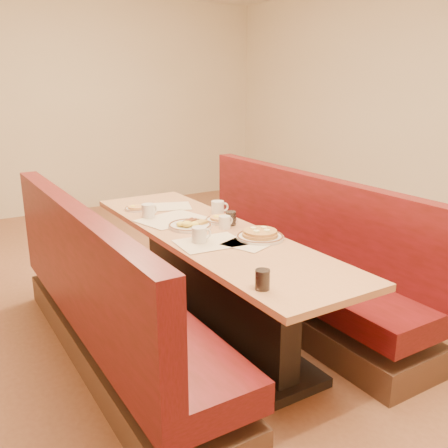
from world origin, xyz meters
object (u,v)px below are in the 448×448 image
coffee_mug_d (149,210)px  soda_tumbler_near (262,280)px  booth_left (108,311)px  soda_tumbler_mid (231,218)px  coffee_mug_c (218,207)px  coffee_mug_b (200,235)px  booth_right (293,266)px  coffee_mug_a (225,222)px  pancake_plate (260,235)px  eggs_plate (190,225)px  diner_table (211,284)px

coffee_mug_d → soda_tumbler_near: (-0.06, -1.51, -0.00)m
booth_left → soda_tumbler_mid: booth_left is taller
soda_tumbler_mid → coffee_mug_c: bearing=75.7°
coffee_mug_d → soda_tumbler_mid: size_ratio=1.33×
booth_left → coffee_mug_b: (0.56, -0.16, 0.44)m
soda_tumbler_near → soda_tumbler_mid: (0.47, 1.02, -0.00)m
booth_right → soda_tumbler_mid: (-0.53, 0.07, 0.44)m
coffee_mug_a → soda_tumbler_mid: soda_tumbler_mid is taller
coffee_mug_d → booth_left: bearing=-151.1°
coffee_mug_c → coffee_mug_d: (-0.48, 0.19, 0.00)m
coffee_mug_b → coffee_mug_c: size_ratio=1.00×
booth_left → coffee_mug_c: 1.17m
booth_right → coffee_mug_d: 1.17m
pancake_plate → eggs_plate: 0.53m
diner_table → soda_tumbler_near: bearing=-105.3°
coffee_mug_b → soda_tumbler_mid: 0.44m
coffee_mug_a → coffee_mug_c: 0.37m
coffee_mug_a → coffee_mug_b: 0.35m
eggs_plate → coffee_mug_d: (-0.14, 0.39, 0.03)m
eggs_plate → coffee_mug_b: coffee_mug_b is taller
coffee_mug_b → soda_tumbler_near: size_ratio=1.32×
diner_table → coffee_mug_b: coffee_mug_b is taller
pancake_plate → coffee_mug_a: 0.33m
coffee_mug_b → soda_tumbler_near: same height
soda_tumbler_mid → diner_table: bearing=-161.3°
booth_right → soda_tumbler_mid: booth_right is taller
eggs_plate → pancake_plate: bearing=-60.3°
booth_left → coffee_mug_b: size_ratio=18.67×
booth_left → coffee_mug_a: booth_left is taller
coffee_mug_c → soda_tumbler_near: size_ratio=1.33×
pancake_plate → coffee_mug_c: size_ratio=2.28×
eggs_plate → soda_tumbler_near: soda_tumbler_near is taller
booth_left → soda_tumbler_near: size_ratio=24.67×
diner_table → booth_left: booth_left is taller
diner_table → booth_right: size_ratio=1.00×
soda_tumbler_mid → booth_right: bearing=-7.6°
coffee_mug_c → booth_right: bearing=-26.7°
coffee_mug_a → soda_tumbler_mid: 0.09m
coffee_mug_b → soda_tumbler_near: (-0.09, -0.79, -0.00)m
coffee_mug_b → pancake_plate: bearing=-20.4°
booth_right → soda_tumbler_near: 1.44m
coffee_mug_c → soda_tumbler_near: (-0.54, -1.31, -0.00)m
booth_right → soda_tumbler_mid: 0.69m
diner_table → soda_tumbler_mid: size_ratio=25.05×
soda_tumbler_mid → booth_left: bearing=-175.7°
coffee_mug_b → coffee_mug_d: bearing=92.9°
diner_table → coffee_mug_d: size_ratio=18.79×
coffee_mug_b → soda_tumbler_near: 0.80m
diner_table → coffee_mug_c: size_ratio=18.60×
eggs_plate → coffee_mug_c: size_ratio=2.24×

